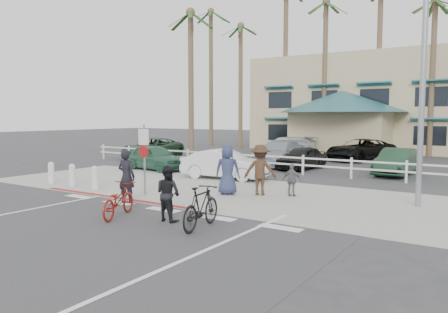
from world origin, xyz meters
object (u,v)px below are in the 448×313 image
Objects in this scene: car_white_sedan at (225,164)px; bike_red at (118,200)px; sign_post at (144,156)px; bike_black at (201,207)px; car_red_compact at (155,157)px.

bike_red is at bearing -175.72° from car_white_sedan.
sign_post reaches higher than bike_black.
car_red_compact reaches higher than bike_black.
car_red_compact is (-9.45, 8.64, 0.12)m from bike_black.
car_red_compact reaches higher than bike_red.
bike_black is (2.77, 0.26, 0.08)m from bike_red.
bike_black is at bearing -123.48° from car_red_compact.
car_red_compact is at bearing 74.27° from car_white_sedan.
bike_black is 12.81m from car_red_compact.
sign_post is at bearing -38.98° from bike_black.
car_white_sedan is at bearing 88.06° from sign_post.
sign_post reaches higher than bike_red.
sign_post is 0.72× the size of car_red_compact.
bike_red is at bearing -134.17° from car_red_compact.
sign_post reaches higher than car_white_sedan.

